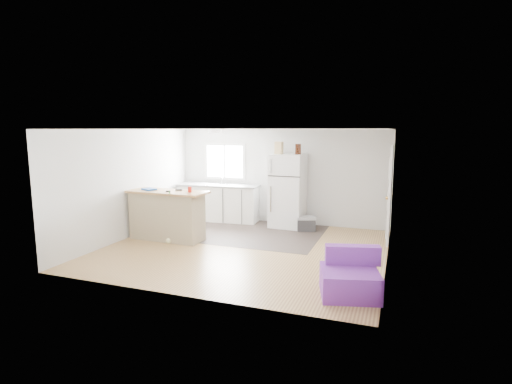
% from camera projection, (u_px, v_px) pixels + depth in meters
% --- Properties ---
extents(room, '(5.51, 5.01, 2.41)m').
position_uv_depth(room, '(244.00, 190.00, 7.94)').
color(room, '#8B5E3A').
rests_on(room, ground).
extents(vinyl_zone, '(4.05, 2.50, 0.00)m').
position_uv_depth(vinyl_zone, '(236.00, 231.00, 9.53)').
color(vinyl_zone, '#372D29').
rests_on(vinyl_zone, floor).
extents(window, '(1.18, 0.06, 0.98)m').
position_uv_depth(window, '(225.00, 161.00, 10.72)').
color(window, white).
rests_on(window, back_wall).
extents(interior_door, '(0.11, 0.92, 2.10)m').
position_uv_depth(interior_door, '(390.00, 195.00, 8.48)').
color(interior_door, white).
rests_on(interior_door, right_wall).
extents(ceiling_fixture, '(0.30, 0.30, 0.07)m').
position_uv_depth(ceiling_fixture, '(215.00, 131.00, 9.28)').
color(ceiling_fixture, white).
rests_on(ceiling_fixture, ceiling).
extents(kitchen_cabinets, '(2.21, 0.84, 1.25)m').
position_uv_depth(kitchen_cabinets, '(219.00, 202.00, 10.59)').
color(kitchen_cabinets, white).
rests_on(kitchen_cabinets, floor).
extents(peninsula, '(1.78, 0.73, 1.08)m').
position_uv_depth(peninsula, '(167.00, 215.00, 8.73)').
color(peninsula, tan).
rests_on(peninsula, floor).
extents(refrigerator, '(0.82, 0.78, 1.81)m').
position_uv_depth(refrigerator, '(288.00, 191.00, 9.83)').
color(refrigerator, white).
rests_on(refrigerator, floor).
extents(cooler, '(0.52, 0.44, 0.34)m').
position_uv_depth(cooler, '(306.00, 224.00, 9.53)').
color(cooler, '#2E2E31').
rests_on(cooler, floor).
extents(purple_seat, '(0.98, 0.96, 0.67)m').
position_uv_depth(purple_seat, '(350.00, 278.00, 5.82)').
color(purple_seat, purple).
rests_on(purple_seat, floor).
extents(cleaner_jug, '(0.17, 0.13, 0.33)m').
position_uv_depth(cleaner_jug, '(186.00, 237.00, 8.44)').
color(cleaner_jug, white).
rests_on(cleaner_jug, floor).
extents(mop, '(0.22, 0.32, 1.13)m').
position_uv_depth(mop, '(171.00, 232.00, 8.47)').
color(mop, green).
rests_on(mop, floor).
extents(red_cup, '(0.09, 0.09, 0.12)m').
position_uv_depth(red_cup, '(190.00, 189.00, 8.44)').
color(red_cup, red).
rests_on(red_cup, peninsula).
extents(blue_tray, '(0.36, 0.32, 0.04)m').
position_uv_depth(blue_tray, '(149.00, 189.00, 8.77)').
color(blue_tray, '#134CB5').
rests_on(blue_tray, peninsula).
extents(tool_a, '(0.15, 0.09, 0.03)m').
position_uv_depth(tool_a, '(179.00, 190.00, 8.68)').
color(tool_a, black).
rests_on(tool_a, peninsula).
extents(tool_b, '(0.11, 0.07, 0.03)m').
position_uv_depth(tool_b, '(168.00, 191.00, 8.50)').
color(tool_b, black).
rests_on(tool_b, peninsula).
extents(cardboard_box, '(0.22, 0.15, 0.30)m').
position_uv_depth(cardboard_box, '(279.00, 148.00, 9.68)').
color(cardboard_box, tan).
rests_on(cardboard_box, refrigerator).
extents(bottle_left, '(0.09, 0.09, 0.25)m').
position_uv_depth(bottle_left, '(297.00, 149.00, 9.56)').
color(bottle_left, '#3A180A').
rests_on(bottle_left, refrigerator).
extents(bottle_right, '(0.09, 0.09, 0.25)m').
position_uv_depth(bottle_right, '(300.00, 149.00, 9.56)').
color(bottle_right, '#3A180A').
rests_on(bottle_right, refrigerator).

